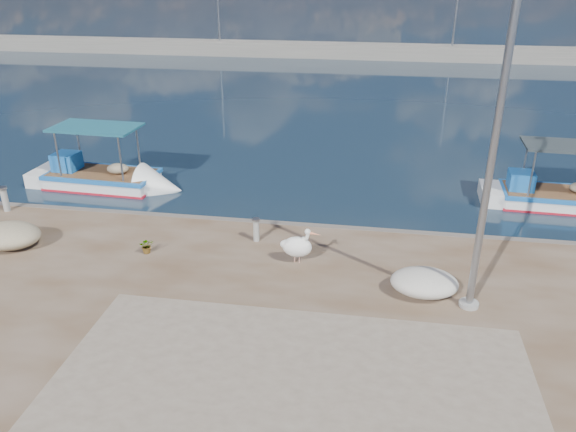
# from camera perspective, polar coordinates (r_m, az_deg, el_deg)

# --- Properties ---
(ground) EXTENTS (1400.00, 1400.00, 0.00)m
(ground) POSITION_cam_1_polar(r_m,az_deg,el_deg) (12.77, -2.80, -12.39)
(ground) COLOR #162635
(ground) RESTS_ON ground
(quay_patch) EXTENTS (9.00, 7.00, 0.01)m
(quay_patch) POSITION_cam_1_polar(r_m,az_deg,el_deg) (10.07, -0.62, -20.81)
(quay_patch) COLOR gray
(quay_patch) RESTS_ON quay
(breakwater) EXTENTS (120.00, 2.20, 7.50)m
(breakwater) POSITION_cam_1_polar(r_m,az_deg,el_deg) (50.52, 6.87, 16.32)
(breakwater) COLOR gray
(breakwater) RESTS_ON ground
(boat_left) EXTENTS (5.62, 2.08, 2.66)m
(boat_left) POSITION_cam_1_polar(r_m,az_deg,el_deg) (22.02, -18.40, 3.43)
(boat_left) COLOR white
(boat_left) RESTS_ON ground
(boat_right) EXTENTS (5.32, 1.95, 2.52)m
(boat_right) POSITION_cam_1_polar(r_m,az_deg,el_deg) (21.29, 25.62, 1.47)
(boat_right) COLOR white
(boat_right) RESTS_ON ground
(pelican) EXTENTS (1.04, 0.56, 1.00)m
(pelican) POSITION_cam_1_polar(r_m,az_deg,el_deg) (14.44, 0.99, -3.10)
(pelican) COLOR tan
(pelican) RESTS_ON quay
(lamp_post) EXTENTS (0.44, 0.96, 7.00)m
(lamp_post) POSITION_cam_1_polar(r_m,az_deg,el_deg) (12.18, 19.83, 4.54)
(lamp_post) COLOR gray
(lamp_post) RESTS_ON quay
(bollard_near) EXTENTS (0.22, 0.22, 0.68)m
(bollard_near) POSITION_cam_1_polar(r_m,az_deg,el_deg) (15.62, -3.25, -1.31)
(bollard_near) COLOR gray
(bollard_near) RESTS_ON quay
(bollard_far) EXTENTS (0.26, 0.26, 0.79)m
(bollard_far) POSITION_cam_1_polar(r_m,az_deg,el_deg) (19.57, -26.84, 1.65)
(bollard_far) COLOR gray
(bollard_far) RESTS_ON quay
(potted_plant) EXTENTS (0.48, 0.46, 0.42)m
(potted_plant) POSITION_cam_1_polar(r_m,az_deg,el_deg) (15.50, -14.14, -2.93)
(potted_plant) COLOR #33722D
(potted_plant) RESTS_ON quay
(net_pile_d) EXTENTS (1.58, 1.18, 0.59)m
(net_pile_d) POSITION_cam_1_polar(r_m,az_deg,el_deg) (13.60, 13.67, -6.59)
(net_pile_d) COLOR silver
(net_pile_d) RESTS_ON quay
(net_pile_b) EXTENTS (1.70, 1.32, 0.66)m
(net_pile_b) POSITION_cam_1_polar(r_m,az_deg,el_deg) (17.09, -26.42, -1.78)
(net_pile_b) COLOR #C6B593
(net_pile_b) RESTS_ON quay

